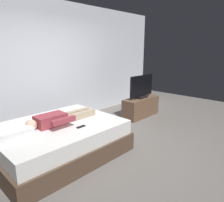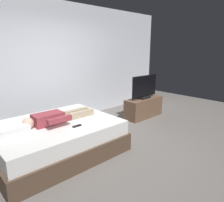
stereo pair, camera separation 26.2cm
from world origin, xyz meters
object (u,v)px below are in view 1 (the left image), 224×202
at_px(pillow, 13,133).
at_px(tv_stand, 141,107).
at_px(remote, 81,127).
at_px(tv, 141,87).
at_px(bed, 58,139).
at_px(person, 58,119).

distance_m(pillow, tv_stand, 3.33).
relative_size(remote, tv_stand, 0.14).
bearing_deg(tv, bed, -175.73).
relative_size(bed, pillow, 4.25).
relative_size(bed, tv_stand, 1.86).
bearing_deg(person, pillow, -179.18).
xyz_separation_m(pillow, tv, (3.31, 0.19, 0.18)).
bearing_deg(pillow, tv, 3.37).
distance_m(tv_stand, tv, 0.53).
xyz_separation_m(person, tv_stand, (2.58, 0.18, -0.37)).
bearing_deg(pillow, bed, 0.00).
bearing_deg(tv_stand, pillow, -176.63).
xyz_separation_m(person, remote, (0.15, -0.40, -0.07)).
height_order(pillow, tv, tv).
height_order(tv_stand, tv, tv).
height_order(remote, tv_stand, remote).
xyz_separation_m(pillow, remote, (0.88, -0.39, -0.05)).
height_order(person, remote, person).
xyz_separation_m(bed, person, (0.03, 0.01, 0.36)).
xyz_separation_m(bed, tv, (2.61, 0.19, 0.52)).
xyz_separation_m(tv_stand, tv, (0.00, 0.00, 0.53)).
bearing_deg(pillow, remote, -24.11).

